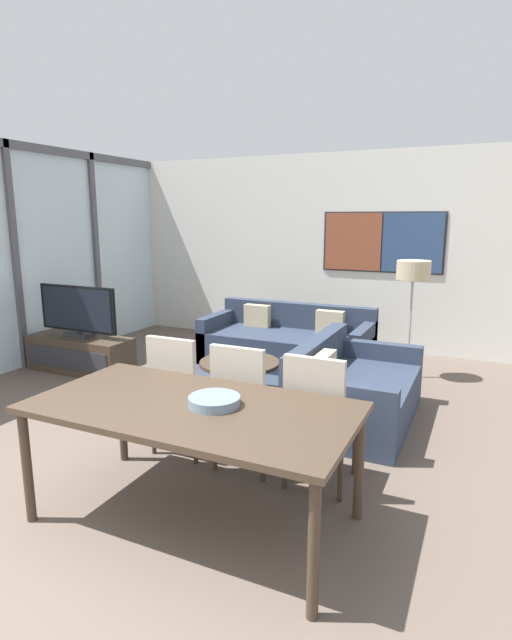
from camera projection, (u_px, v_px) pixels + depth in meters
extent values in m
plane|color=brown|center=(12.00, 586.00, 2.61)|extent=(24.00, 24.00, 0.00)
cube|color=silver|center=(331.00, 251.00, 7.34)|extent=(7.42, 0.06, 2.80)
cube|color=#2D2D33|center=(382.00, 242.00, 6.97)|extent=(1.69, 0.01, 0.84)
cube|color=brown|center=(353.00, 242.00, 7.13)|extent=(0.80, 0.02, 0.80)
cube|color=navy|center=(412.00, 243.00, 6.79)|extent=(0.80, 0.02, 0.80)
cube|color=silver|center=(13.00, 258.00, 6.16)|extent=(0.02, 5.64, 2.80)
cube|color=#515156|center=(4.00, 143.00, 5.88)|extent=(0.07, 5.64, 0.10)
cube|color=#515156|center=(15.00, 258.00, 6.15)|extent=(0.07, 0.08, 2.80)
cube|color=#515156|center=(96.00, 251.00, 7.40)|extent=(0.07, 0.08, 2.80)
cube|color=#333D4C|center=(240.00, 397.00, 5.35)|extent=(2.24, 2.15, 0.01)
cube|color=#423326|center=(81.00, 354.00, 6.22)|extent=(1.35, 0.48, 0.45)
cube|color=#2D2D33|center=(66.00, 359.00, 6.00)|extent=(1.25, 0.01, 0.24)
cube|color=#2D2D33|center=(79.00, 335.00, 6.17)|extent=(0.36, 0.20, 0.05)
cube|color=#2D2D33|center=(79.00, 329.00, 6.15)|extent=(0.06, 0.03, 0.08)
cube|color=black|center=(78.00, 309.00, 6.10)|extent=(1.15, 0.04, 0.57)
cube|color=black|center=(76.00, 309.00, 6.08)|extent=(1.07, 0.01, 0.51)
cube|color=#2D384C|center=(286.00, 349.00, 6.49)|extent=(2.15, 0.97, 0.42)
cube|color=#2D384C|center=(297.00, 330.00, 6.82)|extent=(2.15, 0.16, 0.76)
cube|color=#2D384C|center=(218.00, 335.00, 6.89)|extent=(0.14, 0.97, 0.60)
cube|color=#2D384C|center=(363.00, 351.00, 6.06)|extent=(0.14, 0.97, 0.60)
cube|color=#C6B289|center=(257.00, 316.00, 6.83)|extent=(0.36, 0.12, 0.30)
cube|color=#C6B289|center=(330.00, 322.00, 6.41)|extent=(0.36, 0.12, 0.30)
cube|color=#2D384C|center=(357.00, 399.00, 4.71)|extent=(0.97, 1.58, 0.42)
cube|color=#2D384C|center=(317.00, 376.00, 4.84)|extent=(0.16, 1.58, 0.76)
cube|color=#2D384C|center=(337.00, 417.00, 4.05)|extent=(0.97, 0.14, 0.60)
cube|color=#2D384C|center=(374.00, 369.00, 5.33)|extent=(0.97, 0.14, 0.60)
cube|color=#C6B289|center=(324.00, 370.00, 4.41)|extent=(0.12, 0.36, 0.30)
cylinder|color=#423326|center=(240.00, 396.00, 5.34)|extent=(0.38, 0.38, 0.03)
cylinder|color=#423326|center=(240.00, 381.00, 5.31)|extent=(0.15, 0.15, 0.36)
cylinder|color=#423326|center=(240.00, 363.00, 5.27)|extent=(0.84, 0.84, 0.04)
cube|color=#423326|center=(192.00, 408.00, 3.04)|extent=(2.00, 1.02, 0.04)
cylinder|color=#423326|center=(27.00, 467.00, 3.11)|extent=(0.06, 0.06, 0.74)
cylinder|color=#423326|center=(314.00, 550.00, 2.34)|extent=(0.06, 0.06, 0.74)
cylinder|color=#423326|center=(122.00, 416.00, 3.91)|extent=(0.06, 0.06, 0.74)
cylinder|color=#423326|center=(359.00, 465.00, 3.13)|extent=(0.06, 0.06, 0.74)
cube|color=#B2A899|center=(187.00, 398.00, 4.09)|extent=(0.46, 0.46, 0.06)
cube|color=#B2A899|center=(171.00, 371.00, 3.85)|extent=(0.42, 0.05, 0.52)
cylinder|color=#423326|center=(153.00, 430.00, 4.04)|extent=(0.04, 0.04, 0.41)
cylinder|color=#423326|center=(196.00, 439.00, 3.88)|extent=(0.04, 0.04, 0.41)
cylinder|color=#423326|center=(181.00, 413.00, 4.40)|extent=(0.04, 0.04, 0.41)
cylinder|color=#423326|center=(220.00, 420.00, 4.23)|extent=(0.04, 0.04, 0.41)
cube|color=#B2A899|center=(250.00, 410.00, 3.83)|extent=(0.46, 0.46, 0.06)
cube|color=#B2A899|center=(237.00, 382.00, 3.59)|extent=(0.42, 0.05, 0.52)
cylinder|color=#423326|center=(215.00, 444.00, 3.78)|extent=(0.04, 0.04, 0.41)
cylinder|color=#423326|center=(263.00, 455.00, 3.62)|extent=(0.04, 0.04, 0.41)
cylinder|color=#423326|center=(239.00, 425.00, 4.14)|extent=(0.04, 0.04, 0.41)
cylinder|color=#423326|center=(283.00, 434.00, 3.97)|extent=(0.04, 0.04, 0.41)
cube|color=#B2A899|center=(322.00, 425.00, 3.57)|extent=(0.46, 0.46, 0.06)
cube|color=#B2A899|center=(314.00, 395.00, 3.33)|extent=(0.42, 0.05, 0.52)
cylinder|color=#423326|center=(285.00, 461.00, 3.52)|extent=(0.04, 0.04, 0.41)
cylinder|color=#423326|center=(340.00, 474.00, 3.35)|extent=(0.04, 0.04, 0.41)
cylinder|color=#423326|center=(304.00, 439.00, 3.87)|extent=(0.04, 0.04, 0.41)
cylinder|color=#423326|center=(355.00, 449.00, 3.71)|extent=(0.04, 0.04, 0.41)
cylinder|color=slate|center=(214.00, 401.00, 3.02)|extent=(0.32, 0.32, 0.06)
torus|color=slate|center=(214.00, 398.00, 3.01)|extent=(0.32, 0.32, 0.02)
cylinder|color=#2D2D33|center=(407.00, 376.00, 6.02)|extent=(0.28, 0.28, 0.02)
cylinder|color=#B7B7BC|center=(410.00, 328.00, 5.90)|extent=(0.03, 0.03, 1.16)
cylinder|color=#C6B289|center=(414.00, 270.00, 5.76)|extent=(0.39, 0.39, 0.22)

